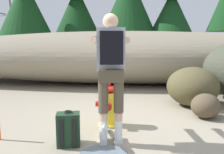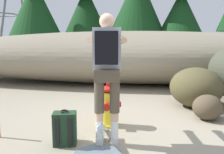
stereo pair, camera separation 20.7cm
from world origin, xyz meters
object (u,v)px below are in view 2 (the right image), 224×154
object	(u,v)px
fire_hydrant	(108,106)
utility_worker	(107,62)
spare_backpack	(65,129)
boulder_mid	(196,87)
boulder_outlier	(208,107)

from	to	relation	value
fire_hydrant	utility_worker	world-z (taller)	utility_worker
spare_backpack	fire_hydrant	bearing A→B (deg)	-42.75
fire_hydrant	boulder_mid	bearing A→B (deg)	37.10
utility_worker	boulder_mid	bearing A→B (deg)	-46.33
boulder_mid	fire_hydrant	bearing A→B (deg)	-142.90
boulder_mid	boulder_outlier	distance (m)	0.83
spare_backpack	boulder_outlier	bearing A→B (deg)	-70.71
boulder_mid	boulder_outlier	size ratio (longest dim) A/B	2.03
spare_backpack	boulder_outlier	xyz separation A→B (m)	(2.17, 1.22, 0.00)
fire_hydrant	utility_worker	xyz separation A→B (m)	(0.06, -0.61, 0.77)
fire_hydrant	boulder_mid	distance (m)	2.11
boulder_mid	boulder_outlier	world-z (taller)	boulder_mid
utility_worker	boulder_mid	world-z (taller)	utility_worker
fire_hydrant	spare_backpack	distance (m)	0.91
fire_hydrant	spare_backpack	bearing A→B (deg)	-122.65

